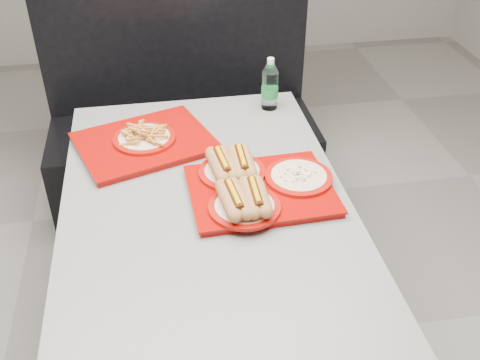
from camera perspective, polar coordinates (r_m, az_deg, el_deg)
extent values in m
plane|color=gray|center=(2.30, -2.81, -17.12)|extent=(6.00, 6.00, 0.00)
cylinder|color=black|center=(2.28, -2.83, -16.74)|extent=(0.52, 0.52, 0.05)
cylinder|color=black|center=(2.02, -3.12, -10.51)|extent=(0.11, 0.11, 0.66)
cube|color=black|center=(1.80, -3.45, -3.26)|extent=(0.92, 1.42, 0.01)
cube|color=gray|center=(1.78, -3.48, -2.63)|extent=(0.90, 1.40, 0.04)
cube|color=black|center=(2.90, -5.53, 1.70)|extent=(1.30, 0.55, 0.45)
cube|color=black|center=(2.85, -6.64, 14.04)|extent=(1.30, 0.10, 1.10)
cube|color=#910803|center=(1.79, 2.12, -1.22)|extent=(0.45, 0.36, 0.02)
cube|color=#910803|center=(1.78, 2.12, -0.89)|extent=(0.47, 0.37, 0.01)
cylinder|color=#9D0C05|center=(1.69, 0.46, -2.76)|extent=(0.22, 0.22, 0.01)
cylinder|color=white|center=(1.69, 0.46, -2.58)|extent=(0.18, 0.18, 0.00)
cylinder|color=#9D0C05|center=(1.84, -0.82, 0.83)|extent=(0.22, 0.22, 0.01)
cylinder|color=white|center=(1.84, -0.82, 1.00)|extent=(0.18, 0.18, 0.00)
cylinder|color=#9D0C05|center=(1.83, 5.99, 0.31)|extent=(0.22, 0.22, 0.01)
cylinder|color=white|center=(1.82, 6.00, 0.48)|extent=(0.18, 0.18, 0.00)
cube|color=#910803|center=(2.06, -9.63, 3.63)|extent=(0.54, 0.48, 0.02)
cube|color=#910803|center=(2.05, -9.67, 3.94)|extent=(0.55, 0.49, 0.01)
cylinder|color=#9D0C05|center=(2.05, -9.69, 4.18)|extent=(0.22, 0.22, 0.01)
cylinder|color=white|center=(2.04, -9.71, 4.34)|extent=(0.18, 0.18, 0.01)
cylinder|color=silver|center=(2.26, 3.04, 9.10)|extent=(0.06, 0.06, 0.16)
cylinder|color=#1C7330|center=(2.26, 3.03, 8.93)|extent=(0.07, 0.07, 0.04)
cone|color=silver|center=(2.22, 3.11, 11.32)|extent=(0.06, 0.06, 0.04)
cylinder|color=silver|center=(2.21, 3.14, 11.99)|extent=(0.03, 0.03, 0.02)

